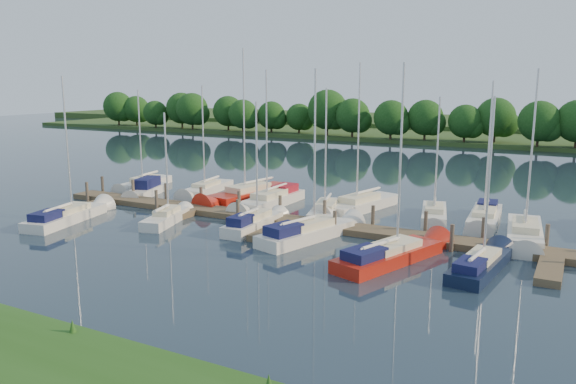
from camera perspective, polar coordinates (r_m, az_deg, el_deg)
The scene contains 22 objects.
ground at distance 31.44m, azimuth -6.26°, elevation -6.50°, with size 260.00×260.00×0.00m, color #192532.
dock at distance 37.40m, azimuth 0.04°, elevation -3.24°, with size 40.00×6.00×0.40m.
mooring_pilings at distance 38.27m, azimuth 0.84°, elevation -2.29°, with size 38.24×2.84×2.00m.
far_shore at distance 101.54m, azimuth 18.36°, elevation 5.38°, with size 180.00×30.00×0.60m, color #27461B.
distant_hill at distance 126.15m, azimuth 20.35°, elevation 6.45°, with size 220.00×40.00×1.40m, color #375123.
treeline at distance 88.38m, azimuth 16.15°, elevation 7.18°, with size 147.50×9.72×8.13m.
sailboat_n_0 at distance 52.80m, azimuth -14.41°, elevation 0.73°, with size 2.50×7.21×9.19m.
motorboat at distance 49.20m, azimuth -14.19°, elevation 0.11°, with size 3.03×5.87×1.84m.
sailboat_n_2 at distance 49.29m, azimuth -8.33°, elevation 0.23°, with size 2.60×7.59×9.52m.
sailboat_n_3 at distance 46.00m, azimuth -4.14°, elevation -0.44°, with size 3.83×9.96×12.54m.
sailboat_n_4 at distance 43.55m, azimuth -1.82°, elevation -1.00°, with size 2.23×8.40×10.82m.
sailboat_n_5 at distance 40.38m, azimuth 3.82°, elevation -2.08°, with size 3.29×7.42×9.45m.
sailboat_n_6 at distance 42.44m, azimuth 7.20°, elevation -1.49°, with size 3.82×8.90×11.28m.
sailboat_n_7 at distance 40.61m, azimuth 14.61°, elevation -2.35°, with size 2.91×6.94×8.87m.
sailboat_n_8 at distance 40.87m, azimuth 19.32°, elevation -2.49°, with size 2.33×7.88×9.89m.
sailboat_n_9 at distance 37.20m, azimuth 22.89°, elevation -4.10°, with size 2.73×8.40×10.66m.
sailboat_s_0 at distance 41.69m, azimuth -21.39°, elevation -2.35°, with size 3.33×8.15×10.27m.
sailboat_s_1 at distance 39.29m, azimuth -12.18°, elevation -2.68°, with size 2.69×6.00×7.85m.
sailboat_s_2 at distance 36.76m, azimuth -3.45°, elevation -3.30°, with size 1.70×6.58×8.68m.
sailboat_s_3 at distance 34.53m, azimuth 2.16°, elevation -4.24°, with size 3.86×8.35×10.70m.
sailboat_s_4 at distance 30.81m, azimuth 10.53°, elevation -6.38°, with size 4.30×8.54×10.85m.
sailboat_s_5 at distance 30.48m, azimuth 19.02°, elevation -7.03°, with size 2.38×7.23×9.13m.
Camera 1 is at (17.00, -24.68, 9.49)m, focal length 35.00 mm.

